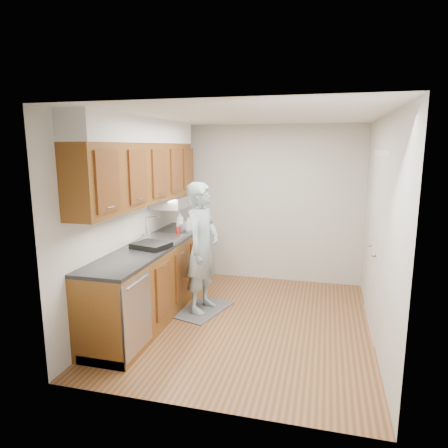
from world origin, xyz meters
name	(u,v)px	position (x,y,z in m)	size (l,w,h in m)	color
floor	(245,322)	(0.00, 0.00, 0.00)	(3.50, 3.50, 0.00)	brown
ceiling	(247,116)	(0.00, 0.00, 2.50)	(3.50, 3.50, 0.00)	white
wall_left	(131,218)	(-1.50, 0.00, 1.25)	(0.02, 3.50, 2.50)	beige
wall_right	(380,230)	(1.50, 0.00, 1.25)	(0.02, 3.50, 2.50)	beige
wall_back	(267,204)	(0.00, 1.75, 1.25)	(3.00, 0.02, 2.50)	beige
counter	(155,277)	(-1.20, 0.00, 0.49)	(0.64, 2.80, 1.30)	brown
upper_cabinets	(143,163)	(-1.33, 0.05, 1.95)	(0.47, 2.80, 1.21)	brown
closet_door	(374,244)	(1.49, 0.30, 1.02)	(0.02, 1.22, 2.05)	silver
floor_mat	(203,309)	(-0.62, 0.22, 0.01)	(0.50, 0.85, 0.02)	slate
person	(202,239)	(-0.62, 0.22, 0.98)	(0.68, 0.45, 1.93)	#889FA5
soap_bottle_a	(180,221)	(-1.14, 0.80, 1.09)	(0.12, 0.12, 0.30)	white
soap_bottle_b	(188,224)	(-1.04, 0.87, 1.04)	(0.09, 0.09, 0.20)	white
soap_bottle_c	(189,223)	(-1.07, 0.98, 1.03)	(0.14, 0.14, 0.18)	white
soda_can	(178,230)	(-1.10, 0.61, 0.99)	(0.06, 0.06, 0.11)	red
steel_can	(181,228)	(-1.11, 0.74, 1.00)	(0.06, 0.06, 0.12)	#A5A5AA
dish_rack	(151,245)	(-1.13, -0.23, 0.97)	(0.41, 0.35, 0.06)	black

